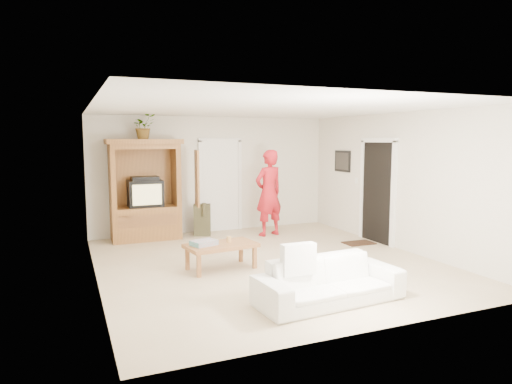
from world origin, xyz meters
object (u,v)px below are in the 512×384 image
(coffee_table, at_px, (221,247))
(armoire, at_px, (146,196))
(sofa, at_px, (329,281))
(man, at_px, (269,193))

(coffee_table, bearing_deg, armoire, 97.49)
(sofa, xyz_separation_m, coffee_table, (-0.80, 1.98, 0.08))
(armoire, bearing_deg, sofa, -71.91)
(armoire, distance_m, sofa, 4.99)
(armoire, xyz_separation_m, man, (2.52, -0.62, 0.03))
(man, distance_m, sofa, 4.25)
(sofa, bearing_deg, man, 72.20)
(man, xyz_separation_m, sofa, (-0.99, -4.08, -0.65))
(man, bearing_deg, armoire, -27.67)
(sofa, bearing_deg, armoire, 103.90)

